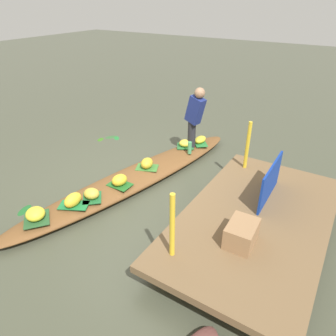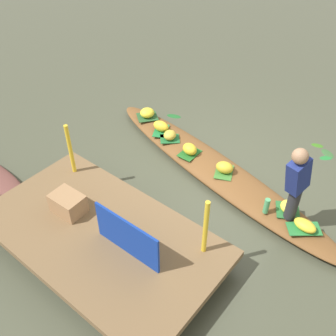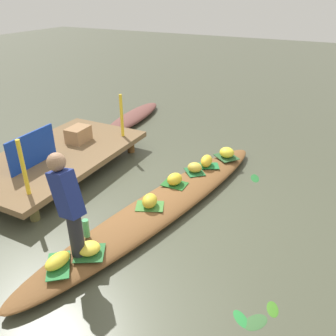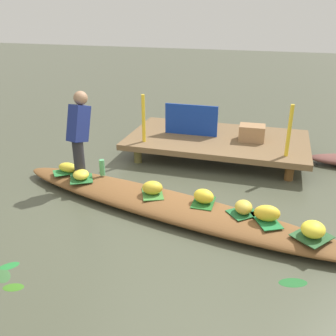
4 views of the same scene
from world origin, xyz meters
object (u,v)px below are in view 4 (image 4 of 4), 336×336
(banana_bunch_5, at_px, (68,167))
(water_bottle, at_px, (102,167))
(banana_bunch_3, at_px, (244,207))
(banana_bunch_2, at_px, (204,196))
(banana_bunch_4, at_px, (152,188))
(banana_bunch_6, at_px, (81,175))
(market_banner, at_px, (191,120))
(banana_bunch_0, at_px, (267,213))
(produce_crate, at_px, (252,133))
(vendor_person, at_px, (79,130))
(banana_bunch_1, at_px, (313,229))
(vendor_boat, at_px, (168,205))

(banana_bunch_5, bearing_deg, water_bottle, 4.64)
(banana_bunch_3, xyz_separation_m, water_bottle, (-2.16, 0.54, 0.04))
(banana_bunch_2, bearing_deg, banana_bunch_3, -12.98)
(banana_bunch_2, height_order, banana_bunch_3, banana_bunch_2)
(banana_bunch_4, xyz_separation_m, banana_bunch_6, (-1.16, 0.15, -0.02))
(market_banner, bearing_deg, banana_bunch_0, -59.01)
(water_bottle, distance_m, market_banner, 2.05)
(banana_bunch_6, distance_m, water_bottle, 0.33)
(banana_bunch_0, relative_size, produce_crate, 0.70)
(banana_bunch_0, bearing_deg, banana_bunch_6, 171.29)
(market_banner, relative_size, produce_crate, 2.20)
(banana_bunch_6, xyz_separation_m, vendor_person, (-0.05, 0.16, 0.63))
(banana_bunch_4, distance_m, water_bottle, 1.00)
(banana_bunch_1, bearing_deg, produce_crate, 109.04)
(banana_bunch_1, bearing_deg, banana_bunch_2, 162.39)
(banana_bunch_4, bearing_deg, water_bottle, 157.95)
(banana_bunch_3, bearing_deg, banana_bunch_5, 169.71)
(banana_bunch_0, xyz_separation_m, banana_bunch_4, (-1.52, 0.26, -0.01))
(vendor_boat, bearing_deg, vendor_person, 177.67)
(vendor_person, relative_size, water_bottle, 5.11)
(vendor_person, distance_m, produce_crate, 3.01)
(produce_crate, bearing_deg, vendor_boat, -111.26)
(banana_bunch_4, bearing_deg, banana_bunch_6, 172.71)
(banana_bunch_0, distance_m, banana_bunch_4, 1.54)
(banana_bunch_1, height_order, banana_bunch_5, banana_bunch_1)
(banana_bunch_2, distance_m, vendor_person, 2.05)
(banana_bunch_2, relative_size, banana_bunch_3, 1.11)
(banana_bunch_1, bearing_deg, banana_bunch_6, 169.18)
(banana_bunch_2, bearing_deg, banana_bunch_5, 170.36)
(banana_bunch_2, relative_size, banana_bunch_4, 0.97)
(banana_bunch_6, xyz_separation_m, market_banner, (1.17, 2.03, 0.36))
(banana_bunch_6, relative_size, vendor_person, 0.21)
(vendor_person, relative_size, produce_crate, 2.84)
(banana_bunch_1, bearing_deg, banana_bunch_4, 167.20)
(market_banner, bearing_deg, banana_bunch_3, -63.14)
(banana_bunch_3, distance_m, vendor_person, 2.57)
(vendor_boat, bearing_deg, banana_bunch_1, 0.06)
(vendor_boat, relative_size, produce_crate, 11.33)
(banana_bunch_2, bearing_deg, produce_crate, 79.71)
(banana_bunch_0, xyz_separation_m, market_banner, (-1.51, 2.44, 0.33))
(vendor_person, distance_m, water_bottle, 0.65)
(banana_bunch_2, distance_m, water_bottle, 1.69)
(vendor_boat, relative_size, banana_bunch_4, 18.00)
(banana_bunch_5, bearing_deg, banana_bunch_4, -12.53)
(banana_bunch_0, bearing_deg, banana_bunch_3, 160.96)
(banana_bunch_0, xyz_separation_m, produce_crate, (-0.40, 2.43, 0.19))
(banana_bunch_2, distance_m, market_banner, 2.35)
(vendor_boat, height_order, banana_bunch_0, banana_bunch_0)
(banana_bunch_3, xyz_separation_m, banana_bunch_5, (-2.71, 0.49, -0.01))
(banana_bunch_0, distance_m, banana_bunch_2, 0.83)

